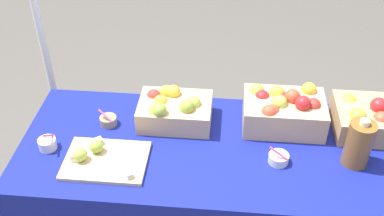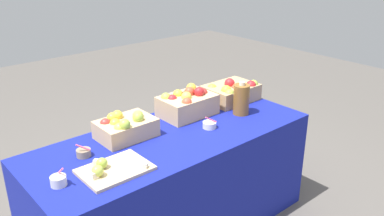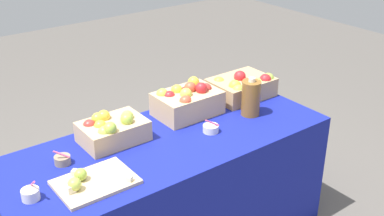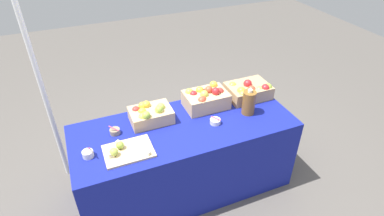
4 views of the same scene
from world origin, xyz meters
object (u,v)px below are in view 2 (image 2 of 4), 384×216
at_px(apple_crate_middle, 187,103).
at_px(sample_bowl_near, 84,153).
at_px(cutting_board_front, 112,169).
at_px(cider_jug, 241,99).
at_px(apple_crate_left, 232,92).
at_px(sample_bowl_far, 210,125).
at_px(sample_bowl_mid, 59,181).
at_px(apple_crate_right, 125,127).

height_order(apple_crate_middle, sample_bowl_near, apple_crate_middle).
relative_size(cutting_board_front, cider_jug, 1.52).
distance_m(sample_bowl_near, cider_jug, 1.17).
height_order(sample_bowl_near, cider_jug, cider_jug).
xyz_separation_m(apple_crate_left, sample_bowl_far, (-0.48, -0.26, -0.05)).
bearing_deg(sample_bowl_mid, sample_bowl_far, 0.35).
relative_size(apple_crate_left, sample_bowl_near, 4.33).
bearing_deg(apple_crate_left, sample_bowl_near, -176.95).
height_order(apple_crate_middle, cutting_board_front, apple_crate_middle).
height_order(apple_crate_right, cider_jug, cider_jug).
bearing_deg(cider_jug, apple_crate_left, 58.67).
distance_m(apple_crate_left, apple_crate_middle, 0.45).
bearing_deg(cider_jug, apple_crate_right, 165.57).
relative_size(sample_bowl_far, cider_jug, 0.39).
relative_size(sample_bowl_mid, sample_bowl_far, 1.23).
xyz_separation_m(sample_bowl_mid, sample_bowl_far, (1.06, 0.01, -0.01)).
relative_size(apple_crate_middle, cutting_board_front, 1.05).
bearing_deg(cutting_board_front, apple_crate_left, 14.59).
distance_m(apple_crate_left, cutting_board_front, 1.31).
bearing_deg(sample_bowl_near, sample_bowl_mid, -140.48).
xyz_separation_m(cutting_board_front, sample_bowl_mid, (-0.27, 0.06, 0.01)).
bearing_deg(apple_crate_left, apple_crate_middle, 178.63).
distance_m(apple_crate_right, sample_bowl_mid, 0.61).
height_order(apple_crate_right, sample_bowl_far, apple_crate_right).
xyz_separation_m(apple_crate_left, sample_bowl_near, (-1.30, -0.07, -0.05)).
bearing_deg(cider_jug, sample_bowl_mid, -178.48).
relative_size(cutting_board_front, sample_bowl_near, 4.00).
bearing_deg(sample_bowl_mid, sample_bowl_near, 39.52).
bearing_deg(apple_crate_right, sample_bowl_near, -170.03).
bearing_deg(apple_crate_middle, apple_crate_left, -1.37).
bearing_deg(cutting_board_front, sample_bowl_far, 5.07).
bearing_deg(sample_bowl_near, cider_jug, -7.85).
height_order(sample_bowl_near, sample_bowl_far, sample_bowl_far).
xyz_separation_m(apple_crate_middle, sample_bowl_near, (-0.85, -0.08, -0.07)).
bearing_deg(cutting_board_front, apple_crate_middle, 22.53).
bearing_deg(cutting_board_front, cider_jug, 5.11).
xyz_separation_m(apple_crate_right, cutting_board_front, (-0.29, -0.32, -0.05)).
bearing_deg(apple_crate_right, apple_crate_middle, 2.56).
height_order(sample_bowl_mid, cider_jug, cider_jug).
relative_size(apple_crate_right, sample_bowl_far, 3.71).
distance_m(cutting_board_front, sample_bowl_near, 0.26).
xyz_separation_m(apple_crate_left, cutting_board_front, (-1.26, -0.33, -0.06)).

